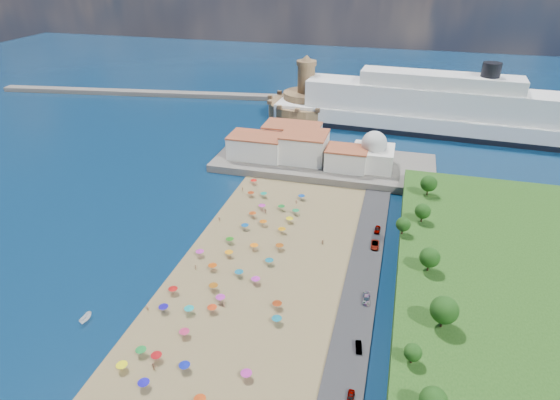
% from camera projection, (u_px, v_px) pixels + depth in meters
% --- Properties ---
extents(ground, '(700.00, 700.00, 0.00)m').
position_uv_depth(ground, '(245.00, 262.00, 135.99)').
color(ground, '#071938').
rests_on(ground, ground).
extents(terrace, '(90.00, 36.00, 3.00)m').
position_uv_depth(terrace, '(324.00, 163.00, 195.15)').
color(terrace, '#59544C').
rests_on(terrace, ground).
extents(jetty, '(18.00, 70.00, 2.40)m').
position_uv_depth(jetty, '(292.00, 131.00, 230.11)').
color(jetty, '#59544C').
rests_on(jetty, ground).
extents(breakwater, '(199.03, 34.77, 2.60)m').
position_uv_depth(breakwater, '(156.00, 93.00, 290.76)').
color(breakwater, '#59544C').
rests_on(breakwater, ground).
extents(waterfront_buildings, '(57.00, 29.00, 11.00)m').
position_uv_depth(waterfront_buildings, '(294.00, 145.00, 195.66)').
color(waterfront_buildings, silver).
rests_on(waterfront_buildings, terrace).
extents(domed_building, '(16.00, 16.00, 15.00)m').
position_uv_depth(domed_building, '(373.00, 153.00, 185.35)').
color(domed_building, silver).
rests_on(domed_building, terrace).
extents(fortress, '(40.00, 40.00, 32.40)m').
position_uv_depth(fortress, '(305.00, 103.00, 253.07)').
color(fortress, '#A37951').
rests_on(fortress, ground).
extents(cruise_ship, '(161.56, 32.34, 35.09)m').
position_uv_depth(cruise_ship, '(436.00, 111.00, 228.90)').
color(cruise_ship, black).
rests_on(cruise_ship, ground).
extents(beach_parasols, '(31.91, 113.80, 2.20)m').
position_uv_depth(beach_parasols, '(229.00, 276.00, 126.70)').
color(beach_parasols, gray).
rests_on(beach_parasols, beach).
extents(beachgoers, '(37.81, 100.02, 1.89)m').
position_uv_depth(beachgoers, '(231.00, 260.00, 134.59)').
color(beachgoers, tan).
rests_on(beachgoers, beach).
extents(moored_boats, '(4.94, 30.17, 1.62)m').
position_uv_depth(moored_boats, '(46.00, 356.00, 103.36)').
color(moored_boats, white).
rests_on(moored_boats, ground).
extents(parked_cars, '(2.59, 69.46, 1.45)m').
position_uv_depth(parked_cars, '(370.00, 275.00, 127.97)').
color(parked_cars, gray).
rests_on(parked_cars, promenade).
extents(hillside_trees, '(15.06, 107.14, 7.96)m').
position_uv_depth(hillside_trees, '(428.00, 275.00, 113.88)').
color(hillside_trees, '#382314').
rests_on(hillside_trees, hillside).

